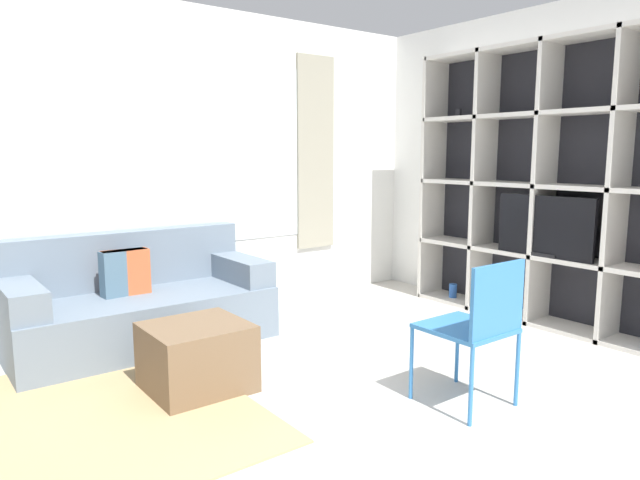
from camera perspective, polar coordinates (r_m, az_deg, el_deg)
name	(u,v)px	position (r m, az deg, el deg)	size (l,w,h in m)	color
wall_back	(143,165)	(4.98, -17.31, 7.20)	(6.93, 0.11, 2.70)	white
wall_right	(529,165)	(5.48, 20.16, 7.10)	(0.07, 4.55, 2.70)	white
area_rug	(54,427)	(3.50, -25.03, -16.60)	(2.03, 1.92, 0.01)	tan
shelving_unit	(547,187)	(5.18, 21.76, 4.90)	(0.36, 2.48, 2.36)	#232328
couch_main	(139,305)	(4.60, -17.63, -6.17)	(1.89, 0.87, 0.84)	slate
ottoman	(197,357)	(3.66, -12.21, -11.37)	(0.59, 0.55, 0.42)	brown
folding_chair	(478,320)	(3.37, 15.53, -7.76)	(0.44, 0.46, 0.86)	#3375B7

